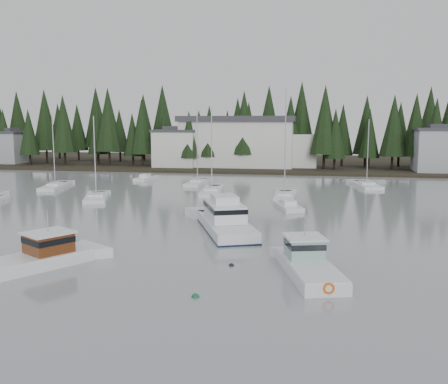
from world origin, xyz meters
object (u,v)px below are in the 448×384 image
Objects in this scene: lobster_boat_brown at (30,261)px; sailboat_3 at (197,184)px; sailboat_1 at (55,187)px; sailboat_4 at (366,186)px; house_far_west at (7,146)px; lobster_boat_teal at (309,267)px; harbor_inn at (247,142)px; sailboat_7 at (212,192)px; sailboat_9 at (96,199)px; house_east_a at (442,149)px; runabout_1 at (289,208)px; cabin_cruiser_center at (225,223)px; runabout_3 at (145,179)px; sailboat_2 at (284,197)px; house_west at (176,147)px.

sailboat_3 is at bearing 31.09° from lobster_boat_brown.
sailboat_4 is (47.69, 10.41, -0.01)m from sailboat_1.
lobster_boat_teal is (71.89, -73.83, -3.86)m from house_far_west.
house_far_west is 48.56m from sailboat_1.
lobster_boat_brown is at bearing -93.21° from harbor_inn.
sailboat_7 is (-14.56, 37.05, -0.48)m from lobster_boat_teal.
sailboat_4 is at bearing -84.92° from sailboat_3.
sailboat_3 is 1.11× the size of sailboat_9.
sailboat_7 is at bearing -153.57° from sailboat_3.
house_east_a is at bearing -45.75° from sailboat_4.
sailboat_3 is 20.50m from sailboat_9.
house_east_a is 0.93× the size of sailboat_9.
lobster_boat_teal reaches higher than runabout_1.
cabin_cruiser_center is 1.44× the size of lobster_boat_teal.
sailboat_3 is at bearing -47.16° from sailboat_9.
cabin_cruiser_center is at bearing -140.73° from sailboat_1.
harbor_inn is 3.42× the size of lobster_boat_teal.
sailboat_4 is 1.83× the size of runabout_1.
lobster_boat_teal is 1.48× the size of runabout_3.
sailboat_2 reaches higher than runabout_3.
sailboat_2 reaches higher than sailboat_7.
house_east_a is at bearing -74.47° from sailboat_1.
house_east_a is 96.05m from house_far_west.
sailboat_3 reaches higher than sailboat_9.
house_far_west is 68.25m from sailboat_7.
house_west is 21.75m from runabout_3.
sailboat_1 is (-9.71, -34.01, -4.59)m from house_west.
cabin_cruiser_center is (63.93, -61.52, -3.64)m from house_far_west.
runabout_3 is at bearing 14.15° from lobster_boat_teal.
house_east_a is at bearing -34.90° from lobster_boat_teal.
lobster_boat_brown is at bearing -55.22° from house_far_west.
house_far_west is 88.80m from cabin_cruiser_center.
house_far_west is 79.08m from sailboat_2.
sailboat_3 is (0.22, 48.40, -0.45)m from lobster_boat_brown.
sailboat_1 reaches higher than sailboat_9.
lobster_boat_teal is at bearing 160.07° from sailboat_4.
house_far_west reaches higher than lobster_boat_brown.
runabout_3 is at bearing 7.55° from cabin_cruiser_center.
lobster_boat_brown reaches higher than runabout_3.
sailboat_3 is (-18.95, 46.33, -0.47)m from lobster_boat_teal.
lobster_boat_brown is (10.71, -73.90, -4.13)m from house_west.
sailboat_9 is at bearing -172.03° from runabout_3.
house_east_a reaches higher than lobster_boat_teal.
harbor_inn is 2.32× the size of sailboat_3.
sailboat_2 is at bearing -108.42° from sailboat_1.
harbor_inn is 2.58× the size of sailboat_9.
sailboat_9 is at bearing 30.37° from cabin_cruiser_center.
sailboat_9 is at bearing 116.21° from sailboat_7.
sailboat_7 is 1.14× the size of sailboat_9.
runabout_3 is at bearing -28.76° from house_far_west.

